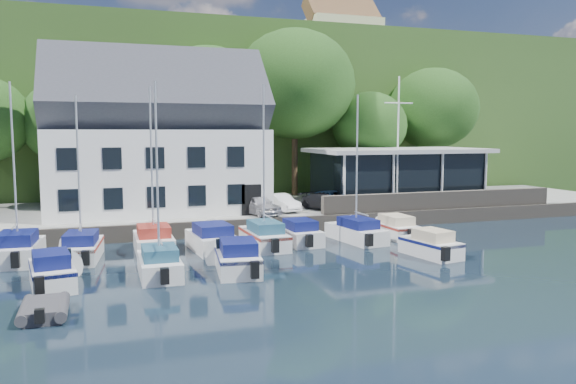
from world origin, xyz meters
name	(u,v)px	position (x,y,z in m)	size (l,w,h in m)	color
ground	(355,275)	(0.00, 0.00, 0.00)	(180.00, 180.00, 0.00)	black
quay	(254,211)	(0.00, 17.50, 0.50)	(60.00, 13.00, 1.00)	gray
quay_face	(281,225)	(0.00, 11.00, 0.50)	(60.00, 0.30, 1.00)	#62594F
hillside	(176,121)	(0.00, 62.00, 8.00)	(160.00, 75.00, 16.00)	#304E1D
field_patch	(218,72)	(8.00, 70.00, 16.15)	(50.00, 30.00, 0.30)	olive
farmhouse	(341,34)	(22.00, 52.00, 20.10)	(10.40, 7.00, 8.20)	beige
harbor_building	(157,147)	(-7.00, 16.50, 5.35)	(14.40, 8.20, 8.70)	white
club_pavilion	(397,175)	(11.00, 16.00, 3.05)	(13.20, 7.20, 4.10)	black
seawall	(441,200)	(12.00, 11.40, 1.60)	(18.00, 0.50, 1.20)	#62594F
car_silver	(258,205)	(-1.01, 12.59, 1.65)	(1.53, 3.80, 1.30)	#AFAEB3
car_white	(280,202)	(0.85, 13.75, 1.59)	(1.24, 3.57, 1.18)	white
car_dgrey	(324,202)	(3.91, 13.38, 1.55)	(1.55, 3.82, 1.11)	#2D2D32
car_blue	(335,199)	(4.84, 13.70, 1.68)	(1.56, 3.96, 1.35)	#2C5388
flagpole	(398,143)	(9.28, 12.87, 5.61)	(2.21, 0.20, 9.22)	white
tree_1	(67,144)	(-12.96, 22.19, 5.51)	(6.60, 6.60, 9.02)	#1A3710
tree_2	(209,123)	(-2.34, 22.64, 7.09)	(8.91, 8.91, 12.17)	#1A3710
tree_3	(295,113)	(4.95, 22.63, 7.95)	(10.17, 10.17, 13.90)	#1A3710
tree_4	(369,143)	(11.33, 21.43, 5.40)	(6.44, 6.44, 8.80)	#1A3710
tree_5	(433,129)	(18.43, 22.75, 6.60)	(8.19, 8.19, 11.20)	#1A3710
boat_r1_0	(14,167)	(-14.62, 7.53, 4.68)	(2.11, 5.79, 9.35)	silver
boat_r1_1	(79,173)	(-11.69, 7.09, 4.34)	(1.89, 5.70, 8.68)	silver
boat_r1_2	(152,169)	(-8.10, 7.93, 4.41)	(2.10, 5.68, 8.81)	silver
boat_r1_3	(212,237)	(-5.09, 7.21, 0.75)	(2.22, 5.87, 1.49)	silver
boat_r1_4	(264,165)	(-2.19, 7.12, 4.54)	(1.90, 6.24, 9.08)	silver
boat_r1_5	(299,231)	(-0.01, 7.50, 0.71)	(1.87, 5.16, 1.42)	silver
boat_r1_6	(357,169)	(3.41, 7.14, 4.26)	(1.92, 6.30, 8.51)	silver
boat_r1_7	(394,226)	(6.20, 7.62, 0.68)	(1.81, 5.45, 1.36)	silver
boat_r2_0	(52,269)	(-12.68, 2.23, 0.75)	(1.76, 5.08, 1.50)	silver
boat_r2_1	(157,182)	(-8.31, 2.55, 4.18)	(1.89, 5.43, 8.36)	silver
boat_r2_2	(237,256)	(-4.85, 2.21, 0.76)	(2.00, 5.50, 1.51)	silver
boat_r2_4	(431,243)	(5.28, 2.20, 0.71)	(1.70, 4.77, 1.42)	silver
dinghy_1	(44,307)	(-12.65, -1.72, 0.32)	(1.65, 2.76, 0.64)	#333338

